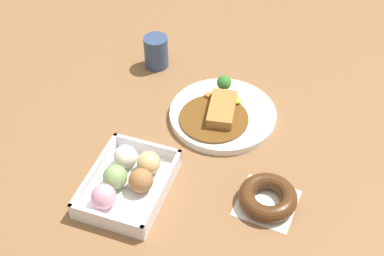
{
  "coord_description": "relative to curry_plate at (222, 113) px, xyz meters",
  "views": [
    {
      "loc": [
        0.75,
        0.28,
        0.82
      ],
      "look_at": [
        -0.01,
        0.02,
        0.03
      ],
      "focal_mm": 46.9,
      "sensor_mm": 36.0,
      "label": 1
    }
  ],
  "objects": [
    {
      "name": "donut_box",
      "position": [
        0.27,
        -0.12,
        0.01
      ],
      "size": [
        0.21,
        0.16,
        0.06
      ],
      "color": "white",
      "rests_on": "ground_plane"
    },
    {
      "name": "ground_plane",
      "position": [
        0.1,
        -0.06,
        -0.01
      ],
      "size": [
        1.6,
        1.6,
        0.0
      ],
      "primitive_type": "plane",
      "color": "brown"
    },
    {
      "name": "coffee_mug",
      "position": [
        -0.14,
        -0.22,
        0.03
      ],
      "size": [
        0.06,
        0.06,
        0.09
      ],
      "primitive_type": "cylinder",
      "color": "#33476B",
      "rests_on": "ground_plane"
    },
    {
      "name": "chocolate_ring_donut",
      "position": [
        0.21,
        0.16,
        0.0
      ],
      "size": [
        0.13,
        0.13,
        0.04
      ],
      "color": "white",
      "rests_on": "ground_plane"
    },
    {
      "name": "curry_plate",
      "position": [
        0.0,
        0.0,
        0.0
      ],
      "size": [
        0.25,
        0.25,
        0.07
      ],
      "color": "white",
      "rests_on": "ground_plane"
    }
  ]
}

